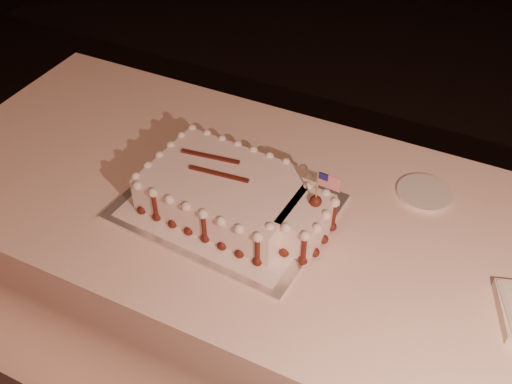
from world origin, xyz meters
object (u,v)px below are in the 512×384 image
at_px(banquet_table, 359,336).
at_px(cake_board, 227,206).
at_px(sheet_cake, 235,195).
at_px(side_plate, 424,193).

xyz_separation_m(banquet_table, cake_board, (-0.37, -0.05, 0.38)).
bearing_deg(banquet_table, cake_board, -172.43).
relative_size(sheet_cake, side_plate, 3.48).
bearing_deg(banquet_table, sheet_cake, -171.57).
xyz_separation_m(cake_board, sheet_cake, (0.03, -0.00, 0.05)).
bearing_deg(sheet_cake, cake_board, 176.09).
relative_size(cake_board, sheet_cake, 1.03).
relative_size(banquet_table, cake_board, 4.87).
xyz_separation_m(sheet_cake, side_plate, (0.40, 0.26, -0.05)).
distance_m(banquet_table, sheet_cake, 0.55).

